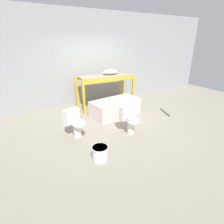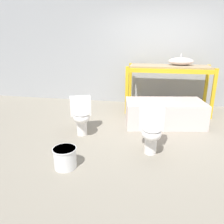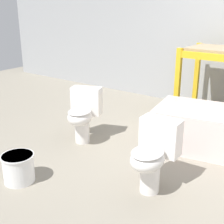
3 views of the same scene
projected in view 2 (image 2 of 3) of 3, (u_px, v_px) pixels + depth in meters
The scene contains 8 objects.
ground_plane at pixel (153, 128), 4.34m from camera, with size 12.00×12.00×0.00m, color gray.
warehouse_wall_rear at pixel (157, 42), 5.53m from camera, with size 10.80×0.08×3.20m.
shelving_rack at pixel (169, 73), 5.06m from camera, with size 1.93×0.79×1.11m.
sink_basin at pixel (181, 61), 5.01m from camera, with size 0.56×0.37×0.26m.
bathtub_main at pixel (164, 111), 4.43m from camera, with size 1.65×1.02×0.50m.
toilet_near at pixel (151, 129), 3.32m from camera, with size 0.39×0.55×0.67m.
toilet_far at pixel (81, 114), 3.97m from camera, with size 0.51×0.62×0.67m.
bucket_white at pixel (65, 157), 2.97m from camera, with size 0.32×0.32×0.29m.
Camera 2 is at (-0.06, -4.09, 1.68)m, focal length 35.00 mm.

